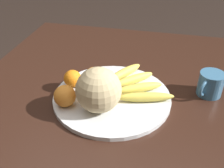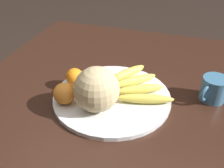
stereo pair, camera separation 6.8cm
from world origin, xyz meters
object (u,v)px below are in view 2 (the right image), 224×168
melon (98,90)px  orange_back_left (109,82)px  orange_front_left (96,76)px  ceramic_mug (213,89)px  orange_front_right (75,77)px  banana_bunch (136,85)px  orange_mid_center (64,94)px  kitchen_table (103,120)px  fruit_bowl (112,97)px

melon → orange_back_left: bearing=-0.5°
orange_front_left → ceramic_mug: (0.06, -0.43, -0.01)m
orange_front_right → orange_back_left: 0.14m
banana_bunch → melon: bearing=-158.1°
orange_front_left → orange_mid_center: (-0.14, 0.06, 0.00)m
melon → orange_front_right: bearing=51.7°
orange_front_right → orange_back_left: orange_back_left is taller
melon → orange_front_right: (0.11, 0.14, -0.04)m
banana_bunch → ceramic_mug: size_ratio=2.32×
ceramic_mug → melon: bearing=117.4°
orange_front_right → kitchen_table: bearing=-111.9°
fruit_bowl → orange_front_right: (0.03, 0.16, 0.04)m
kitchen_table → melon: 0.19m
melon → ceramic_mug: (0.19, -0.37, -0.05)m
banana_bunch → ceramic_mug: bearing=-26.3°
ceramic_mug → banana_bunch: bearing=99.2°
kitchen_table → orange_back_left: (0.05, -0.01, 0.14)m
orange_front_left → orange_front_right: bearing=109.1°
fruit_bowl → kitchen_table: bearing=134.9°
kitchen_table → ceramic_mug: ceramic_mug is taller
banana_bunch → orange_mid_center: size_ratio=3.56×
fruit_bowl → banana_bunch: banana_bunch is taller
orange_back_left → ceramic_mug: same height
kitchen_table → fruit_bowl: size_ratio=3.22×
orange_back_left → orange_front_left: bearing=67.9°
kitchen_table → ceramic_mug: size_ratio=11.82×
kitchen_table → orange_front_right: bearing=68.1°
orange_back_left → kitchen_table: bearing=173.8°
fruit_bowl → ceramic_mug: size_ratio=3.67×
kitchen_table → orange_back_left: orange_back_left is taller
orange_front_left → orange_mid_center: orange_mid_center is taller
banana_bunch → orange_front_left: (-0.01, 0.16, 0.02)m
kitchen_table → melon: melon is taller
orange_mid_center → orange_back_left: size_ratio=1.02×
orange_front_right → orange_mid_center: size_ratio=0.88×
orange_mid_center → orange_front_left: bearing=-23.1°
melon → orange_front_right: 0.18m
kitchen_table → ceramic_mug: 0.42m
banana_bunch → ceramic_mug: (0.04, -0.27, 0.01)m
orange_front_right → orange_mid_center: 0.12m
banana_bunch → orange_back_left: orange_back_left is taller
orange_mid_center → melon: bearing=-86.3°
orange_mid_center → ceramic_mug: size_ratio=0.65×
kitchen_table → melon: (-0.06, -0.00, 0.18)m
melon → orange_back_left: 0.12m
banana_bunch → orange_front_left: orange_front_left is taller
melon → orange_mid_center: (-0.01, 0.12, -0.04)m
fruit_bowl → melon: (-0.08, 0.02, 0.08)m
orange_front_right → ceramic_mug: 0.51m
fruit_bowl → melon: size_ratio=2.81×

